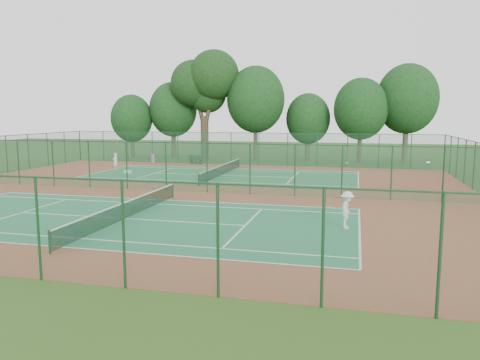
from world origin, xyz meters
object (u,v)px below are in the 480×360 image
player_near (347,210)px  kit_bag (128,172)px  player_far (115,161)px  bench (196,160)px  trash_bin (153,159)px  big_tree (205,83)px

player_near → kit_bag: player_near is taller
player_near → player_far: bearing=53.0°
bench → player_near: bearing=-38.2°
player_far → trash_bin: bearing=-174.9°
player_near → trash_bin: bearing=43.3°
kit_bag → bench: bearing=83.4°
player_near → bench: size_ratio=1.07×
player_near → big_tree: (-17.39, 31.56, 8.25)m
player_far → kit_bag: 3.48m
trash_bin → player_near: bearing=-49.6°
bench → kit_bag: (-3.53, -8.98, -0.38)m
player_near → kit_bag: bearing=53.3°
player_near → bench: 30.55m
trash_bin → big_tree: size_ratio=0.08×
player_far → trash_bin: 6.52m
kit_bag → trash_bin: bearing=114.1°
player_near → kit_bag: (-20.16, 16.64, -0.77)m
big_tree → player_far: bearing=-112.7°
trash_bin → big_tree: (4.19, 6.17, 8.66)m
player_far → big_tree: 16.00m
trash_bin → kit_bag: trash_bin is taller
player_far → big_tree: bearing=171.9°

